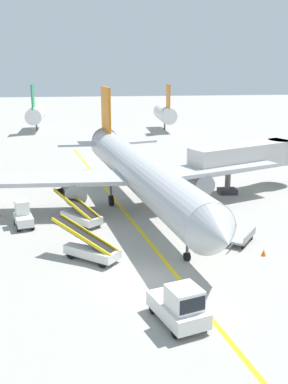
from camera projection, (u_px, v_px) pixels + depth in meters
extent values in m
plane|color=#9E9B93|center=(143.00, 281.00, 28.49)|extent=(300.00, 300.00, 0.00)
cube|color=yellow|center=(154.00, 248.00, 33.43)|extent=(13.48, 78.96, 0.01)
cylinder|color=#B2B5BA|center=(140.00, 172.00, 41.05)|extent=(8.20, 30.13, 3.30)
cone|color=#B2B5BA|center=(219.00, 237.00, 26.10)|extent=(3.59, 2.90, 3.23)
cone|color=#B2B5BA|center=(102.00, 139.00, 56.07)|extent=(3.55, 3.28, 3.14)
cube|color=#B2B5BA|center=(211.00, 168.00, 44.58)|extent=(13.71, 8.86, 0.36)
cylinder|color=gray|center=(199.00, 182.00, 43.49)|extent=(2.40, 3.47, 1.90)
cube|color=#B2B5BA|center=(52.00, 179.00, 40.51)|extent=(13.18, 4.97, 0.36)
cylinder|color=gray|center=(73.00, 191.00, 40.30)|extent=(2.40, 3.47, 1.90)
cube|color=orange|center=(106.00, 110.00, 52.86)|extent=(0.94, 3.99, 5.20)
cube|color=#B2B5BA|center=(133.00, 141.00, 54.31)|extent=(5.62, 3.66, 0.24)
cube|color=#B2B5BA|center=(81.00, 144.00, 52.67)|extent=(5.26, 2.33, 0.24)
cylinder|color=#4C4C51|center=(187.00, 239.00, 30.96)|extent=(0.20, 0.20, 3.12)
cylinder|color=black|center=(187.00, 256.00, 31.31)|extent=(0.44, 0.61, 0.56)
cylinder|color=#4C4C51|center=(156.00, 186.00, 44.01)|extent=(0.20, 0.20, 3.12)
cylinder|color=black|center=(156.00, 197.00, 44.31)|extent=(0.50, 1.00, 0.96)
cylinder|color=#4C4C51|center=(111.00, 189.00, 42.81)|extent=(0.20, 0.20, 3.12)
cylinder|color=black|center=(111.00, 200.00, 43.11)|extent=(0.50, 1.00, 0.96)
cube|color=black|center=(205.00, 220.00, 27.85)|extent=(2.93, 1.45, 0.60)
cube|color=beige|center=(242.00, 157.00, 47.01)|extent=(12.01, 7.30, 2.50)
cylinder|color=beige|center=(282.00, 151.00, 49.85)|extent=(3.20, 3.20, 2.50)
cylinder|color=#59595B|center=(228.00, 182.00, 46.78)|extent=(0.56, 0.56, 2.35)
cube|color=#333338|center=(227.00, 191.00, 47.03)|extent=(1.80, 1.40, 0.50)
cube|color=silver|center=(178.00, 309.00, 23.88)|extent=(2.91, 4.01, 0.80)
cube|color=silver|center=(184.00, 298.00, 23.07)|extent=(1.94, 2.01, 1.10)
cube|color=black|center=(192.00, 305.00, 22.39)|extent=(1.38, 0.51, 0.77)
cylinder|color=black|center=(204.00, 325.00, 23.21)|extent=(0.39, 0.64, 0.60)
cylinder|color=black|center=(175.00, 332.00, 22.56)|extent=(0.39, 0.64, 0.60)
cylinder|color=black|center=(179.00, 302.00, 25.41)|extent=(0.39, 0.64, 0.60)
cylinder|color=black|center=(153.00, 308.00, 24.76)|extent=(0.39, 0.64, 0.60)
cube|color=silver|center=(24.00, 220.00, 37.43)|extent=(1.90, 2.66, 0.70)
cube|color=silver|center=(22.00, 207.00, 37.56)|extent=(1.29, 1.32, 1.10)
cube|color=black|center=(21.00, 206.00, 38.01)|extent=(0.96, 0.34, 0.77)
cylinder|color=black|center=(15.00, 221.00, 38.06)|extent=(0.37, 0.64, 0.60)
cylinder|color=black|center=(29.00, 220.00, 38.47)|extent=(0.37, 0.64, 0.60)
cylinder|color=black|center=(18.00, 228.00, 36.57)|extent=(0.37, 0.64, 0.60)
cylinder|color=black|center=(33.00, 226.00, 36.98)|extent=(0.37, 0.64, 0.60)
cube|color=silver|center=(92.00, 251.00, 31.32)|extent=(3.89, 3.56, 0.60)
cylinder|color=black|center=(71.00, 255.00, 31.57)|extent=(0.60, 0.55, 0.60)
cylinder|color=black|center=(83.00, 248.00, 32.61)|extent=(0.60, 0.55, 0.60)
cylinder|color=black|center=(102.00, 263.00, 30.20)|extent=(0.60, 0.55, 0.60)
cylinder|color=black|center=(114.00, 257.00, 31.24)|extent=(0.60, 0.55, 0.60)
cube|color=black|center=(85.00, 236.00, 31.37)|extent=(4.44, 3.85, 1.76)
cube|color=yellow|center=(80.00, 237.00, 30.97)|extent=(3.94, 3.23, 1.84)
cube|color=yellow|center=(89.00, 233.00, 31.70)|extent=(3.94, 3.23, 1.84)
cube|color=silver|center=(81.00, 217.00, 38.14)|extent=(3.53, 3.91, 0.60)
cylinder|color=black|center=(65.00, 219.00, 38.69)|extent=(0.54, 0.61, 0.60)
cylinder|color=black|center=(78.00, 215.00, 39.56)|extent=(0.54, 0.61, 0.60)
cylinder|color=black|center=(85.00, 226.00, 36.88)|extent=(0.54, 0.61, 0.60)
cylinder|color=black|center=(98.00, 223.00, 37.75)|extent=(0.54, 0.61, 0.60)
cube|color=black|center=(76.00, 205.00, 38.29)|extent=(3.80, 4.48, 1.76)
cube|color=yellow|center=(72.00, 204.00, 37.95)|extent=(3.17, 3.99, 1.84)
cube|color=yellow|center=(81.00, 202.00, 38.56)|extent=(3.17, 3.99, 1.84)
cube|color=#A5A5A8|center=(240.00, 237.00, 34.32)|extent=(2.87, 3.14, 0.16)
cube|color=#4C4C51|center=(231.00, 246.00, 32.78)|extent=(0.60, 0.77, 0.08)
cylinder|color=#4C4C51|center=(229.00, 248.00, 32.40)|extent=(0.12, 0.12, 0.05)
cube|color=gray|center=(250.00, 236.00, 33.90)|extent=(1.71, 2.29, 0.50)
cube|color=gray|center=(230.00, 232.00, 34.61)|extent=(1.71, 2.29, 0.50)
cylinder|color=black|center=(243.00, 247.00, 33.23)|extent=(0.31, 0.36, 0.36)
cylinder|color=black|center=(227.00, 243.00, 33.80)|extent=(0.31, 0.36, 0.36)
cylinder|color=black|center=(252.00, 237.00, 34.99)|extent=(0.31, 0.36, 0.36)
cylinder|color=black|center=(236.00, 234.00, 35.56)|extent=(0.31, 0.36, 0.36)
cylinder|color=#26262D|center=(204.00, 230.00, 35.79)|extent=(0.24, 0.24, 0.85)
cube|color=green|center=(204.00, 221.00, 35.60)|extent=(0.36, 0.22, 0.56)
sphere|color=#9E7051|center=(205.00, 216.00, 35.49)|extent=(0.20, 0.20, 0.20)
sphere|color=yellow|center=(205.00, 216.00, 35.47)|extent=(0.24, 0.24, 0.24)
cylinder|color=#26262D|center=(215.00, 246.00, 32.70)|extent=(0.24, 0.24, 0.85)
cube|color=yellow|center=(216.00, 237.00, 32.51)|extent=(0.36, 0.22, 0.56)
sphere|color=#9E7051|center=(216.00, 231.00, 32.40)|extent=(0.20, 0.20, 0.20)
sphere|color=yellow|center=(216.00, 230.00, 32.39)|extent=(0.24, 0.24, 0.24)
cone|color=orange|center=(264.00, 253.00, 32.06)|extent=(0.36, 0.36, 0.44)
cylinder|color=silver|center=(36.00, 114.00, 88.28)|extent=(3.00, 10.00, 3.00)
cylinder|color=#3F3F3F|center=(37.00, 126.00, 88.90)|extent=(0.30, 0.30, 1.60)
cube|color=#198C4C|center=(33.00, 97.00, 83.98)|extent=(0.24, 3.20, 4.40)
cylinder|color=silver|center=(165.00, 114.00, 89.05)|extent=(3.00, 10.00, 3.00)
cylinder|color=#3F3F3F|center=(165.00, 126.00, 89.68)|extent=(0.30, 0.30, 1.60)
cube|color=orange|center=(168.00, 96.00, 84.75)|extent=(0.24, 3.20, 4.40)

